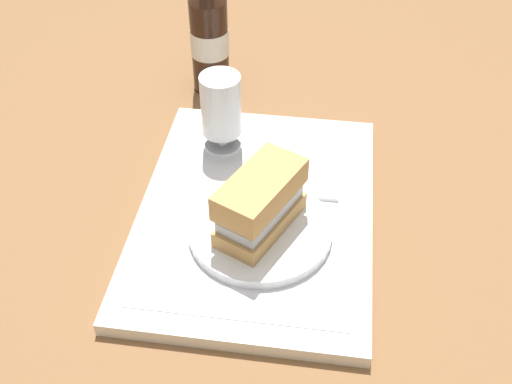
{
  "coord_description": "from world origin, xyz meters",
  "views": [
    {
      "loc": [
        -0.62,
        -0.09,
        0.63
      ],
      "look_at": [
        0.0,
        0.0,
        0.05
      ],
      "focal_mm": 44.05,
      "sensor_mm": 36.0,
      "label": 1
    }
  ],
  "objects": [
    {
      "name": "placemat",
      "position": [
        0.0,
        0.0,
        0.02
      ],
      "size": [
        0.38,
        0.27,
        0.0
      ],
      "primitive_type": "cube",
      "color": "silver",
      "rests_on": "tray"
    },
    {
      "name": "ground_plane",
      "position": [
        0.0,
        0.0,
        0.0
      ],
      "size": [
        3.0,
        3.0,
        0.0
      ],
      "primitive_type": "plane",
      "color": "brown"
    },
    {
      "name": "beer_glass",
      "position": [
        0.13,
        0.07,
        0.09
      ],
      "size": [
        0.06,
        0.06,
        0.12
      ],
      "color": "silver",
      "rests_on": "placemat"
    },
    {
      "name": "sandwich",
      "position": [
        -0.05,
        -0.01,
        0.08
      ],
      "size": [
        0.14,
        0.11,
        0.08
      ],
      "rotation": [
        0.0,
        0.0,
        -0.44
      ],
      "color": "tan",
      "rests_on": "plate"
    },
    {
      "name": "plate",
      "position": [
        -0.05,
        -0.01,
        0.03
      ],
      "size": [
        0.19,
        0.19,
        0.01
      ],
      "primitive_type": "cylinder",
      "color": "white",
      "rests_on": "placemat"
    },
    {
      "name": "napkin_folded",
      "position": [
        0.07,
        -0.08,
        0.02
      ],
      "size": [
        0.09,
        0.07,
        0.01
      ],
      "primitive_type": "cube",
      "color": "white",
      "rests_on": "placemat"
    },
    {
      "name": "beer_bottle",
      "position": [
        0.32,
        0.12,
        0.1
      ],
      "size": [
        0.07,
        0.07,
        0.27
      ],
      "color": "black",
      "rests_on": "ground_plane"
    },
    {
      "name": "tray",
      "position": [
        0.0,
        0.0,
        0.01
      ],
      "size": [
        0.44,
        0.32,
        0.02
      ],
      "primitive_type": "cube",
      "color": "beige",
      "rests_on": "ground_plane"
    }
  ]
}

